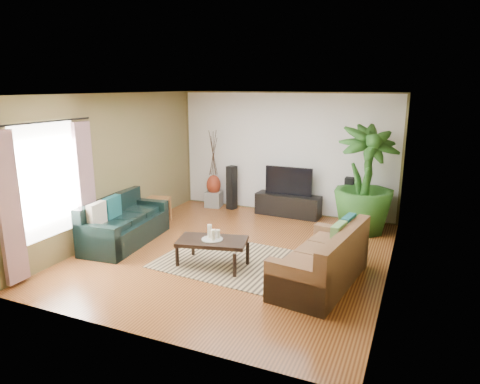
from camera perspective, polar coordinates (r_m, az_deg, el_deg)
The scene contains 28 objects.
floor at distance 7.51m, azimuth -0.61°, elevation -8.14°, with size 5.50×5.50×0.00m, color brown.
ceiling at distance 6.95m, azimuth -0.67°, elevation 12.94°, with size 5.50×5.50×0.00m, color white.
wall_back at distance 9.64m, azimuth 6.03°, elevation 5.10°, with size 5.00×5.00×0.00m, color brown.
wall_front at distance 4.81m, azimuth -14.08°, elevation -4.35°, with size 5.00×5.00×0.00m, color brown.
wall_left at distance 8.42m, azimuth -16.42°, elevation 3.31°, with size 5.50×5.50×0.00m, color brown.
wall_right at distance 6.53m, azimuth 19.85°, elevation 0.07°, with size 5.50×5.50×0.00m, color brown.
backwall_panel at distance 9.63m, azimuth 6.01°, elevation 5.09°, with size 4.90×4.90×0.00m, color white.
window_pane at distance 7.26m, azimuth -24.32°, elevation 1.40°, with size 1.80×1.80×0.00m, color white.
curtain_near at distance 6.81m, azimuth -28.42°, elevation -1.99°, with size 0.08×0.35×2.20m, color gray.
curtain_far at distance 7.79m, azimuth -19.87°, elevation 0.71°, with size 0.08×0.35×2.20m, color gray.
curtain_rod at distance 7.10m, azimuth -24.77°, elevation 8.46°, with size 0.03×0.03×1.90m, color black.
sofa_left at distance 8.13m, azimuth -15.04°, elevation -3.70°, with size 1.88×0.80×0.85m, color black.
sofa_right at distance 6.40m, azimuth 10.74°, elevation -8.34°, with size 1.92×0.86×0.85m, color brown.
area_rug at distance 7.14m, azimuth -0.30°, elevation -9.27°, with size 2.52×1.78×0.01m, color tan.
coffee_table at distance 6.95m, azimuth -3.70°, elevation -8.07°, with size 1.09×0.59×0.45m, color black.
candle_tray at distance 6.86m, azimuth -3.73°, elevation -6.29°, with size 0.34×0.34×0.01m, color #979893.
candle_tall at distance 6.87m, azimuth -4.08°, elevation -5.23°, with size 0.07×0.07×0.22m, color #EEE2C9.
candle_mid at distance 6.78m, azimuth -3.59°, elevation -5.71°, with size 0.07×0.07×0.17m, color beige.
candle_short at distance 6.86m, azimuth -2.98°, elevation -5.61°, with size 0.07×0.07×0.14m, color beige.
tv_stand at distance 9.60m, azimuth 6.42°, elevation -1.74°, with size 1.44×0.43×0.48m, color black.
television at distance 9.46m, azimuth 6.51°, elevation 1.48°, with size 1.06×0.06×0.62m, color black.
speaker_left at distance 10.00m, azimuth -1.11°, elevation 0.59°, with size 0.18×0.20×1.02m, color black.
speaker_right at distance 9.25m, azimuth 14.25°, elevation -1.09°, with size 0.18×0.20×0.98m, color black.
potted_plant at distance 8.65m, azimuth 16.32°, elevation 1.58°, with size 1.18×1.18×2.10m, color #24551C.
plant_pot at distance 8.88m, azimuth 15.92°, elevation -4.11°, with size 0.39×0.39×0.30m, color black.
pedestal at distance 10.28m, azimuth -3.51°, elevation -0.94°, with size 0.37×0.37×0.37m, color gray.
vase at distance 10.19m, azimuth -3.54°, elevation 0.97°, with size 0.34×0.34×0.47m, color maroon.
side_table at distance 9.26m, azimuth -11.02°, elevation -2.40°, with size 0.48×0.48×0.51m, color brown.
Camera 1 is at (2.82, -6.35, 2.83)m, focal length 32.00 mm.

